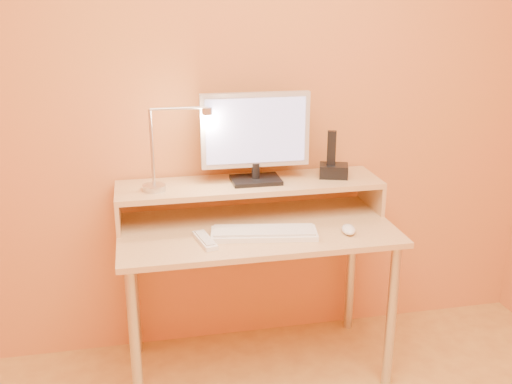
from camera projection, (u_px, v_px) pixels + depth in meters
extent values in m
cube|color=#DA7746|center=(242.00, 95.00, 2.71)|extent=(3.00, 0.04, 2.50)
cylinder|color=silver|center=(135.00, 347.00, 2.37)|extent=(0.04, 0.04, 0.69)
cylinder|color=silver|center=(391.00, 318.00, 2.58)|extent=(0.04, 0.04, 0.69)
cylinder|color=silver|center=(134.00, 288.00, 2.83)|extent=(0.04, 0.04, 0.69)
cylinder|color=silver|center=(351.00, 268.00, 3.04)|extent=(0.04, 0.04, 0.69)
cube|color=tan|center=(257.00, 230.00, 2.59)|extent=(1.20, 0.60, 0.02)
cube|color=tan|center=(118.00, 211.00, 2.59)|extent=(0.02, 0.30, 0.14)
cube|color=tan|center=(371.00, 193.00, 2.82)|extent=(0.02, 0.30, 0.14)
cube|color=tan|center=(250.00, 185.00, 2.68)|extent=(1.20, 0.30, 0.02)
cube|color=black|center=(256.00, 180.00, 2.68)|extent=(0.22, 0.16, 0.02)
cylinder|color=black|center=(256.00, 171.00, 2.66)|extent=(0.04, 0.04, 0.07)
cube|color=#BDBDC0|center=(255.00, 130.00, 2.61)|extent=(0.49, 0.04, 0.33)
cube|color=black|center=(254.00, 129.00, 2.63)|extent=(0.44, 0.02, 0.28)
cube|color=#A5AAED|center=(256.00, 131.00, 2.59)|extent=(0.44, 0.01, 0.29)
cylinder|color=silver|center=(154.00, 188.00, 2.56)|extent=(0.10, 0.10, 0.02)
cylinder|color=silver|center=(152.00, 148.00, 2.50)|extent=(0.01, 0.01, 0.33)
cylinder|color=silver|center=(179.00, 108.00, 2.47)|extent=(0.24, 0.01, 0.01)
cylinder|color=silver|center=(207.00, 111.00, 2.50)|extent=(0.04, 0.04, 0.03)
cylinder|color=#FFEAC6|center=(207.00, 115.00, 2.51)|extent=(0.03, 0.03, 0.00)
cube|color=black|center=(334.00, 171.00, 2.74)|extent=(0.15, 0.13, 0.06)
cube|color=black|center=(331.00, 148.00, 2.70)|extent=(0.05, 0.04, 0.16)
cube|color=#3139FF|center=(347.00, 173.00, 2.70)|extent=(0.01, 0.00, 0.04)
cube|color=white|center=(264.00, 234.00, 2.49)|extent=(0.46, 0.21, 0.02)
ellipsoid|color=white|center=(349.00, 229.00, 2.52)|extent=(0.08, 0.11, 0.03)
cube|color=white|center=(205.00, 240.00, 2.43)|extent=(0.09, 0.20, 0.02)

